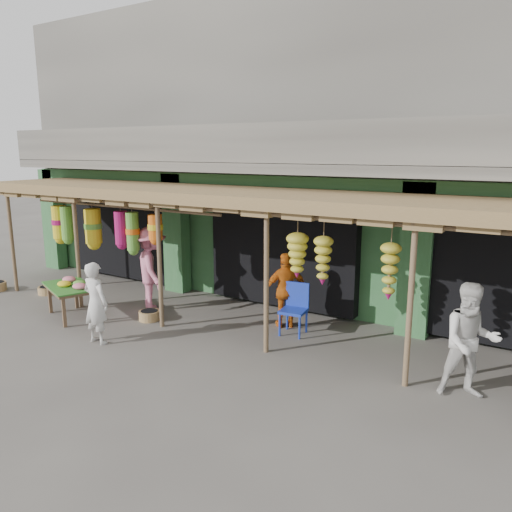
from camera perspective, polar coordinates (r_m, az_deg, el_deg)
The scene contains 11 objects.
ground at distance 9.83m, azimuth -3.32°, elevation -9.28°, with size 80.00×80.00×0.00m, color #514C47.
building at distance 13.42m, azimuth 8.79°, elevation 11.04°, with size 16.40×6.80×7.00m.
awning at distance 9.96m, azimuth -1.63°, elevation 6.30°, with size 14.00×2.70×2.79m.
flower_table at distance 11.48m, azimuth -20.44°, elevation -3.38°, with size 1.59×1.28×0.83m.
blue_chair at distance 9.91m, azimuth 4.49°, elevation -5.67°, with size 0.54×0.55×1.01m.
basket_mid at distance 13.70m, azimuth -22.68°, elevation -3.62°, with size 0.48×0.48×0.19m, color olive.
basket_right at distance 10.97m, azimuth -12.09°, elevation -6.66°, with size 0.45×0.45×0.20m, color #A57F4D.
person_front at distance 9.79m, azimuth -17.85°, elevation -5.13°, with size 0.57×0.37×1.56m, color silver.
person_right at distance 7.94m, azimuth 23.29°, elevation -8.92°, with size 0.84×0.65×1.72m, color silver.
person_vendor at distance 10.16m, azimuth 3.47°, elevation -3.95°, with size 0.91×0.38×1.55m, color #D26313.
person_shopper at distance 11.44m, azimuth -11.86°, elevation -1.44°, with size 1.23×0.71×1.91m, color pink.
Camera 1 is at (5.31, -7.46, 3.57)m, focal length 35.00 mm.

